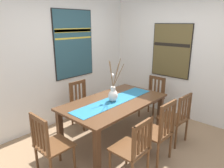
% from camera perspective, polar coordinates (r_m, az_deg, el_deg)
% --- Properties ---
extents(ground_plane, '(6.40, 6.40, 0.03)m').
position_cam_1_polar(ground_plane, '(3.54, 5.65, -18.35)').
color(ground_plane, '#8E7051').
extents(wall_back, '(6.40, 0.12, 2.70)m').
position_cam_1_polar(wall_back, '(4.32, -14.19, 7.32)').
color(wall_back, silver).
rests_on(wall_back, ground_plane).
extents(wall_side, '(0.12, 6.40, 2.70)m').
position_cam_1_polar(wall_side, '(4.60, 20.26, 7.34)').
color(wall_side, silver).
rests_on(wall_side, ground_plane).
extents(dining_table, '(1.83, 1.02, 0.72)m').
position_cam_1_polar(dining_table, '(3.58, 0.68, -6.04)').
color(dining_table, '#51331E').
rests_on(dining_table, ground_plane).
extents(table_runner, '(1.69, 0.36, 0.01)m').
position_cam_1_polar(table_runner, '(3.54, 0.68, -4.58)').
color(table_runner, '#236B93').
rests_on(table_runner, dining_table).
extents(centerpiece_vase, '(0.27, 0.24, 0.71)m').
position_cam_1_polar(centerpiece_vase, '(3.47, 0.30, -2.73)').
color(centerpiece_vase, silver).
rests_on(centerpiece_vase, dining_table).
extents(chair_0, '(0.42, 0.42, 0.92)m').
position_cam_1_polar(chair_0, '(2.94, -16.75, -15.56)').
color(chair_0, brown).
rests_on(chair_0, ground_plane).
extents(chair_1, '(0.42, 0.42, 0.88)m').
position_cam_1_polar(chair_1, '(2.78, 5.88, -17.13)').
color(chair_1, brown).
rests_on(chair_1, ground_plane).
extents(chair_2, '(0.44, 0.44, 0.88)m').
position_cam_1_polar(chair_2, '(4.61, 11.20, -3.32)').
color(chair_2, brown).
rests_on(chair_2, ground_plane).
extents(chair_3, '(0.45, 0.45, 0.89)m').
position_cam_1_polar(chair_3, '(3.71, 17.23, -8.74)').
color(chair_3, brown).
rests_on(chair_3, ground_plane).
extents(chair_4, '(0.42, 0.42, 0.89)m').
position_cam_1_polar(chair_4, '(4.21, -8.17, -5.08)').
color(chair_4, brown).
rests_on(chair_4, ground_plane).
extents(chair_5, '(0.43, 0.43, 0.96)m').
position_cam_1_polar(chair_5, '(3.18, 12.74, -12.42)').
color(chair_5, brown).
rests_on(chair_5, ground_plane).
extents(painting_on_back_wall, '(0.96, 0.05, 1.38)m').
position_cam_1_polar(painting_on_back_wall, '(4.42, -10.48, 10.74)').
color(painting_on_back_wall, black).
extents(painting_on_side_wall, '(0.05, 0.87, 1.14)m').
position_cam_1_polar(painting_on_side_wall, '(4.67, 16.00, 8.78)').
color(painting_on_side_wall, black).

